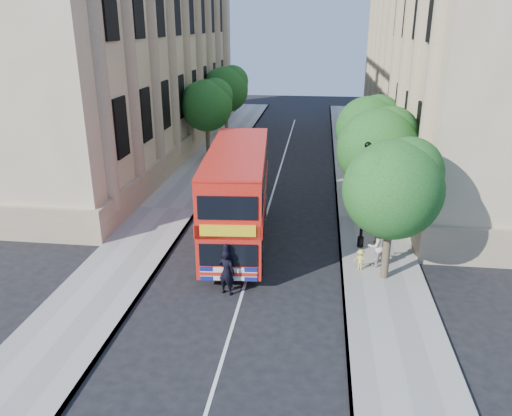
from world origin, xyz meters
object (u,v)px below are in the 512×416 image
(box_van, at_px, (244,175))
(woman_pedestrian, at_px, (377,246))
(double_decker_bus, at_px, (238,193))
(police_constable, at_px, (227,272))
(lamp_post, at_px, (364,200))

(box_van, height_order, woman_pedestrian, box_van)
(double_decker_bus, xyz_separation_m, woman_pedestrian, (6.55, -2.08, -1.50))
(police_constable, bearing_deg, lamp_post, -118.57)
(double_decker_bus, relative_size, box_van, 2.24)
(lamp_post, distance_m, box_van, 10.28)
(lamp_post, relative_size, double_decker_bus, 0.51)
(box_van, bearing_deg, lamp_post, -43.21)
(lamp_post, height_order, box_van, lamp_post)
(lamp_post, relative_size, police_constable, 2.67)
(lamp_post, relative_size, woman_pedestrian, 2.76)
(double_decker_bus, relative_size, police_constable, 5.28)
(box_van, distance_m, police_constable, 12.66)
(double_decker_bus, bearing_deg, box_van, 91.40)
(box_van, distance_m, woman_pedestrian, 12.03)
(double_decker_bus, distance_m, police_constable, 5.41)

